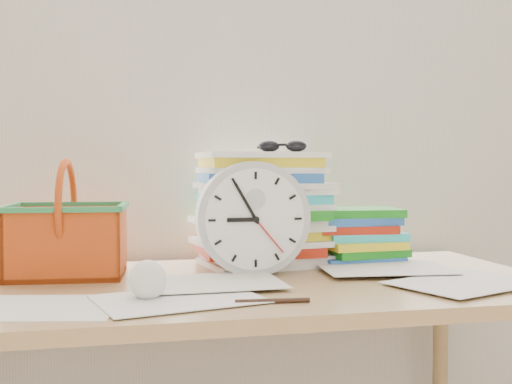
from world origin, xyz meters
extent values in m
cube|color=silver|center=(0.00, 2.00, 1.35)|extent=(4.00, 0.04, 2.70)
cube|color=silver|center=(0.00, 1.98, 1.30)|extent=(2.40, 0.01, 2.50)
cube|color=#A57F4D|center=(0.00, 1.60, 0.73)|extent=(1.40, 0.70, 0.03)
cylinder|color=#B6B9BB|center=(0.03, 1.67, 0.88)|extent=(0.27, 0.05, 0.27)
sphere|color=white|center=(-0.23, 1.45, 0.79)|extent=(0.08, 0.08, 0.08)
cylinder|color=black|center=(0.00, 1.36, 0.75)|extent=(0.14, 0.02, 0.01)
camera|label=1|loc=(-0.29, 0.20, 1.01)|focal=45.00mm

